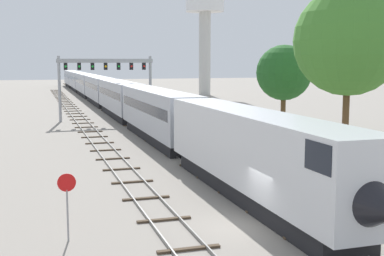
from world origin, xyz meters
name	(u,v)px	position (x,y,z in m)	size (l,w,h in m)	color
ground_plane	(249,227)	(0.00, 0.00, 0.00)	(400.00, 400.00, 0.00)	gray
track_main	(108,109)	(2.00, 60.00, 0.07)	(2.60, 200.00, 0.16)	slate
track_near	(85,125)	(-3.50, 40.00, 0.07)	(2.60, 160.00, 0.16)	slate
passenger_train	(99,89)	(2.00, 70.42, 2.61)	(3.04, 153.20, 4.80)	silver
signal_gantry	(106,73)	(-0.25, 44.66, 6.04)	(12.10, 0.49, 8.16)	#999BA0
water_tower	(205,12)	(27.74, 88.21, 18.38)	(8.59, 8.59, 24.01)	beige
stop_sign	(67,197)	(-8.00, 0.53, 1.87)	(0.76, 0.08, 2.88)	gray
trackside_tree_left	(349,41)	(15.67, 15.97, 9.11)	(9.00, 9.00, 13.63)	brown
trackside_tree_mid	(284,73)	(17.54, 30.74, 6.22)	(6.16, 6.16, 9.32)	brown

